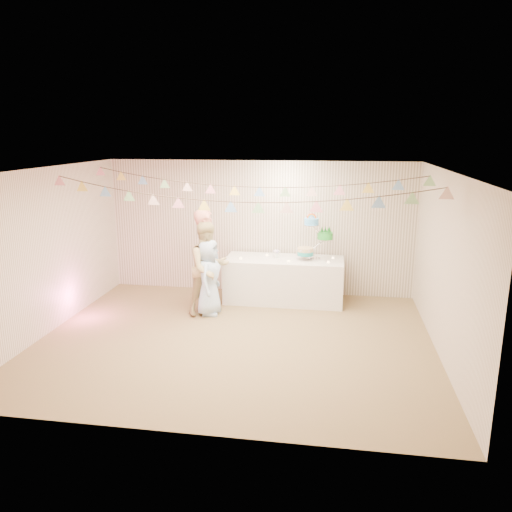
# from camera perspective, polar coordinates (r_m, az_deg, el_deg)

# --- Properties ---
(floor) EXTENTS (6.00, 6.00, 0.00)m
(floor) POSITION_cam_1_polar(r_m,az_deg,el_deg) (7.82, -2.40, -9.56)
(floor) COLOR brown
(floor) RESTS_ON ground
(ceiling) EXTENTS (6.00, 6.00, 0.00)m
(ceiling) POSITION_cam_1_polar(r_m,az_deg,el_deg) (7.19, -2.61, 9.81)
(ceiling) COLOR white
(ceiling) RESTS_ON ground
(back_wall) EXTENTS (6.00, 6.00, 0.00)m
(back_wall) POSITION_cam_1_polar(r_m,az_deg,el_deg) (9.80, 0.40, 3.26)
(back_wall) COLOR silver
(back_wall) RESTS_ON ground
(front_wall) EXTENTS (6.00, 6.00, 0.00)m
(front_wall) POSITION_cam_1_polar(r_m,az_deg,el_deg) (5.08, -8.14, -7.14)
(front_wall) COLOR silver
(front_wall) RESTS_ON ground
(left_wall) EXTENTS (5.00, 5.00, 0.00)m
(left_wall) POSITION_cam_1_polar(r_m,az_deg,el_deg) (8.51, -22.73, 0.51)
(left_wall) COLOR silver
(left_wall) RESTS_ON ground
(right_wall) EXTENTS (5.00, 5.00, 0.00)m
(right_wall) POSITION_cam_1_polar(r_m,az_deg,el_deg) (7.42, 20.85, -1.16)
(right_wall) COLOR silver
(right_wall) RESTS_ON ground
(table) EXTENTS (2.20, 0.88, 0.82)m
(table) POSITION_cam_1_polar(r_m,az_deg,el_deg) (9.44, 3.22, -2.73)
(table) COLOR silver
(table) RESTS_ON floor
(cake_stand) EXTENTS (0.72, 0.42, 0.80)m
(cake_stand) POSITION_cam_1_polar(r_m,az_deg,el_deg) (9.27, 6.70, 1.60)
(cake_stand) COLOR silver
(cake_stand) RESTS_ON table
(cake_bottom) EXTENTS (0.31, 0.31, 0.15)m
(cake_bottom) POSITION_cam_1_polar(r_m,az_deg,el_deg) (9.29, 5.70, -0.35)
(cake_bottom) COLOR teal
(cake_bottom) RESTS_ON cake_stand
(cake_middle) EXTENTS (0.27, 0.27, 0.22)m
(cake_middle) POSITION_cam_1_polar(r_m,az_deg,el_deg) (9.36, 7.81, 1.40)
(cake_middle) COLOR green
(cake_middle) RESTS_ON cake_stand
(cake_top_tier) EXTENTS (0.25, 0.25, 0.19)m
(cake_top_tier) POSITION_cam_1_polar(r_m,az_deg,el_deg) (9.19, 6.35, 2.94)
(cake_top_tier) COLOR #51AFFF
(cake_top_tier) RESTS_ON cake_stand
(platter) EXTENTS (0.32, 0.32, 0.02)m
(platter) POSITION_cam_1_polar(r_m,az_deg,el_deg) (9.37, -0.41, -0.63)
(platter) COLOR white
(platter) RESTS_ON table
(posy) EXTENTS (0.14, 0.14, 0.16)m
(posy) POSITION_cam_1_polar(r_m,az_deg,el_deg) (9.39, 2.35, -0.18)
(posy) COLOR white
(posy) RESTS_ON table
(person_adult_a) EXTENTS (0.46, 0.67, 1.79)m
(person_adult_a) POSITION_cam_1_polar(r_m,az_deg,el_deg) (9.08, -5.64, -0.28)
(person_adult_a) COLOR tan
(person_adult_a) RESTS_ON floor
(person_adult_b) EXTENTS (1.00, 1.00, 1.63)m
(person_adult_b) POSITION_cam_1_polar(r_m,az_deg,el_deg) (8.72, -5.42, -1.41)
(person_adult_b) COLOR tan
(person_adult_b) RESTS_ON floor
(person_child) EXTENTS (0.45, 0.67, 1.34)m
(person_child) POSITION_cam_1_polar(r_m,az_deg,el_deg) (8.71, -5.42, -2.42)
(person_child) COLOR #B4D6FF
(person_child) RESTS_ON floor
(bunting_back) EXTENTS (5.60, 1.10, 0.40)m
(bunting_back) POSITION_cam_1_polar(r_m,az_deg,el_deg) (8.29, -1.05, 8.63)
(bunting_back) COLOR pink
(bunting_back) RESTS_ON ceiling
(bunting_front) EXTENTS (5.60, 0.90, 0.36)m
(bunting_front) POSITION_cam_1_polar(r_m,az_deg,el_deg) (7.02, -2.92, 7.41)
(bunting_front) COLOR #72A5E5
(bunting_front) RESTS_ON ceiling
(tealight_0) EXTENTS (0.04, 0.04, 0.03)m
(tealight_0) POSITION_cam_1_polar(r_m,az_deg,el_deg) (9.29, -1.76, -0.25)
(tealight_0) COLOR #FFD88C
(tealight_0) RESTS_ON table
(tealight_1) EXTENTS (0.04, 0.04, 0.03)m
(tealight_1) POSITION_cam_1_polar(r_m,az_deg,el_deg) (9.54, 1.27, 0.12)
(tealight_1) COLOR #FFD88C
(tealight_1) RESTS_ON table
(tealight_2) EXTENTS (0.04, 0.04, 0.03)m
(tealight_2) POSITION_cam_1_polar(r_m,az_deg,el_deg) (9.10, 3.74, -0.58)
(tealight_2) COLOR #FFD88C
(tealight_2) RESTS_ON table
(tealight_3) EXTENTS (0.04, 0.04, 0.03)m
(tealight_3) POSITION_cam_1_polar(r_m,az_deg,el_deg) (9.51, 5.48, 0.02)
(tealight_3) COLOR #FFD88C
(tealight_3) RESTS_ON table
(tealight_4) EXTENTS (0.04, 0.04, 0.03)m
(tealight_4) POSITION_cam_1_polar(r_m,az_deg,el_deg) (9.11, 8.27, -0.69)
(tealight_4) COLOR #FFD88C
(tealight_4) RESTS_ON table
(tealight_5) EXTENTS (0.04, 0.04, 0.03)m
(tealight_5) POSITION_cam_1_polar(r_m,az_deg,el_deg) (9.43, 8.79, -0.20)
(tealight_5) COLOR #FFD88C
(tealight_5) RESTS_ON table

